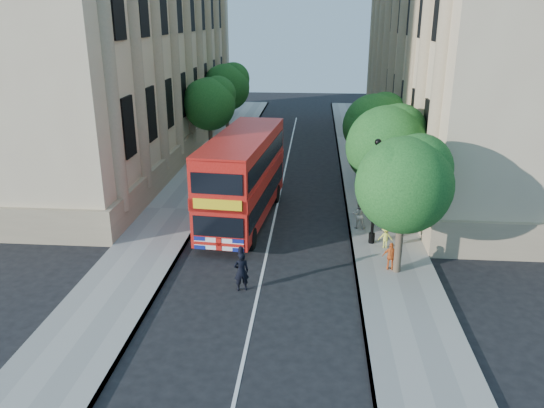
% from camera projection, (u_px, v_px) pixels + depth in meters
% --- Properties ---
extents(ground, '(120.00, 120.00, 0.00)m').
position_uv_depth(ground, '(256.00, 303.00, 20.63)').
color(ground, black).
rests_on(ground, ground).
extents(pavement_right, '(3.50, 80.00, 0.12)m').
position_uv_depth(pavement_right, '(378.00, 215.00, 29.55)').
color(pavement_right, gray).
rests_on(pavement_right, ground).
extents(pavement_left, '(3.50, 80.00, 0.12)m').
position_uv_depth(pavement_left, '(176.00, 209.00, 30.45)').
color(pavement_left, gray).
rests_on(pavement_left, ground).
extents(building_right, '(12.00, 38.00, 18.00)m').
position_uv_depth(building_right, '(477.00, 38.00, 39.07)').
color(building_right, '#C5AD89').
rests_on(building_right, ground).
extents(building_left, '(12.00, 38.00, 18.00)m').
position_uv_depth(building_left, '(113.00, 37.00, 41.23)').
color(building_left, '#C5AD89').
rests_on(building_left, ground).
extents(tree_right_near, '(4.00, 4.00, 6.08)m').
position_uv_depth(tree_right_near, '(405.00, 180.00, 21.60)').
color(tree_right_near, '#473828').
rests_on(tree_right_near, ground).
extents(tree_right_mid, '(4.20, 4.20, 6.37)m').
position_uv_depth(tree_right_mid, '(388.00, 142.00, 27.16)').
color(tree_right_mid, '#473828').
rests_on(tree_right_mid, ground).
extents(tree_right_far, '(4.00, 4.00, 6.15)m').
position_uv_depth(tree_right_far, '(376.00, 123.00, 32.84)').
color(tree_right_far, '#473828').
rests_on(tree_right_far, ground).
extents(tree_left_far, '(4.00, 4.00, 6.30)m').
position_uv_depth(tree_left_far, '(210.00, 101.00, 40.29)').
color(tree_left_far, '#473828').
rests_on(tree_left_far, ground).
extents(tree_left_back, '(4.20, 4.20, 6.65)m').
position_uv_depth(tree_left_back, '(227.00, 85.00, 47.72)').
color(tree_left_back, '#473828').
rests_on(tree_left_back, ground).
extents(lamp_post, '(0.32, 0.32, 5.16)m').
position_uv_depth(lamp_post, '(374.00, 196.00, 25.03)').
color(lamp_post, black).
rests_on(lamp_post, pavement_right).
extents(double_decker_bus, '(3.59, 10.30, 4.67)m').
position_uv_depth(double_decker_bus, '(243.00, 175.00, 28.08)').
color(double_decker_bus, '#B2120C').
rests_on(double_decker_bus, ground).
extents(box_van, '(2.22, 4.73, 2.63)m').
position_uv_depth(box_van, '(253.00, 163.00, 35.34)').
color(box_van, black).
rests_on(box_van, ground).
extents(police_constable, '(0.71, 0.57, 1.68)m').
position_uv_depth(police_constable, '(241.00, 271.00, 21.34)').
color(police_constable, black).
rests_on(police_constable, ground).
extents(woman_pedestrian, '(0.77, 0.63, 1.50)m').
position_uv_depth(woman_pedestrian, '(359.00, 214.00, 27.37)').
color(woman_pedestrian, beige).
rests_on(woman_pedestrian, pavement_right).
extents(child_a, '(0.75, 0.33, 1.25)m').
position_uv_depth(child_a, '(391.00, 256.00, 22.91)').
color(child_a, orange).
rests_on(child_a, pavement_right).
extents(child_b, '(0.69, 0.40, 1.05)m').
position_uv_depth(child_b, '(385.00, 237.00, 25.14)').
color(child_b, '#E6E74E').
rests_on(child_b, pavement_right).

